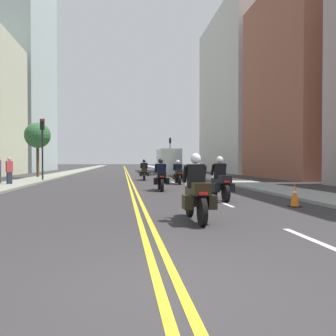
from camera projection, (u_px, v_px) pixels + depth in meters
ground_plane at (126, 171)px, 51.64m from camera, size 264.00×264.00×0.00m
sidewalk_left at (76, 171)px, 50.71m from camera, size 2.46×144.00×0.12m
sidewalk_right at (174, 171)px, 52.56m from camera, size 2.46×144.00×0.12m
centreline_yellow_inner at (125, 171)px, 51.62m from camera, size 0.12×132.00×0.01m
centreline_yellow_outer at (127, 171)px, 51.65m from camera, size 0.12×132.00×0.01m
lane_dashes_white at (160, 177)px, 33.18m from camera, size 0.14×56.40×0.01m
building_right_1 at (315, 84)px, 31.10m from camera, size 8.98×12.46×16.66m
building_left_2 at (24, 66)px, 52.73m from camera, size 6.58×17.98×31.51m
building_right_2 at (241, 94)px, 48.15m from camera, size 7.34×19.33×21.46m
motorcycle_0 at (196, 194)px, 8.50m from camera, size 0.76×2.15×1.67m
motorcycle_1 at (220, 183)px, 13.20m from camera, size 0.77×2.20×1.66m
motorcycle_2 at (161, 178)px, 17.55m from camera, size 0.77×2.11×1.62m
motorcycle_3 at (178, 174)px, 22.63m from camera, size 0.78×2.26×1.56m
motorcycle_4 at (144, 172)px, 27.36m from camera, size 0.77×2.25×1.64m
traffic_cone_0 at (295, 195)px, 11.30m from camera, size 0.34×0.34×0.76m
traffic_light_near at (42, 138)px, 25.63m from camera, size 0.28×0.38×4.57m
traffic_light_far at (170, 148)px, 51.00m from camera, size 0.28×0.38×4.91m
pedestrian_1 at (9, 171)px, 20.94m from camera, size 0.42×0.38×1.72m
street_tree_0 at (38, 136)px, 30.64m from camera, size 2.22×2.22×4.86m
parked_truck at (168, 163)px, 39.48m from camera, size 2.20×6.50×2.80m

